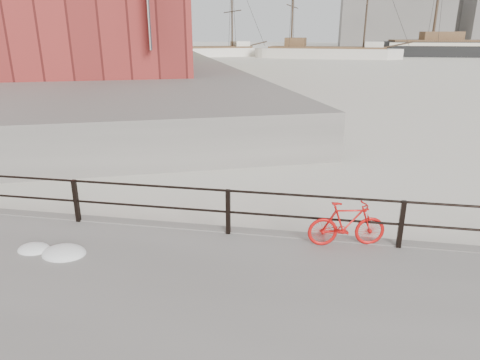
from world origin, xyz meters
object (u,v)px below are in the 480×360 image
at_px(bicycle, 347,224).
at_px(schooner_left, 204,57).
at_px(workboat_near, 60,80).
at_px(schooner_mid, 326,58).
at_px(workboat_far, 80,66).

height_order(bicycle, schooner_left, schooner_left).
bearing_deg(bicycle, workboat_near, 117.03).
bearing_deg(schooner_mid, workboat_far, -137.41).
bearing_deg(bicycle, schooner_mid, 77.16).
relative_size(schooner_left, workboat_far, 2.55).
height_order(schooner_left, workboat_far, schooner_left).
height_order(schooner_left, workboat_near, schooner_left).
bearing_deg(schooner_left, bicycle, -101.14).
relative_size(schooner_left, workboat_near, 1.97).
bearing_deg(bicycle, schooner_left, 94.28).
xyz_separation_m(schooner_mid, schooner_left, (-22.90, 1.34, 0.00)).
distance_m(bicycle, workboat_far, 58.20).
relative_size(schooner_mid, workboat_near, 2.22).
height_order(bicycle, workboat_far, workboat_far).
xyz_separation_m(schooner_left, workboat_near, (-3.27, -43.26, 0.00)).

